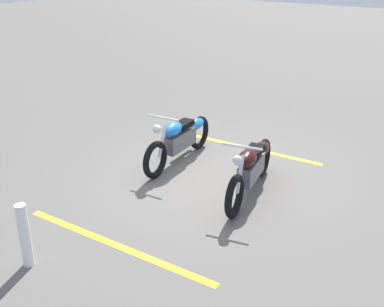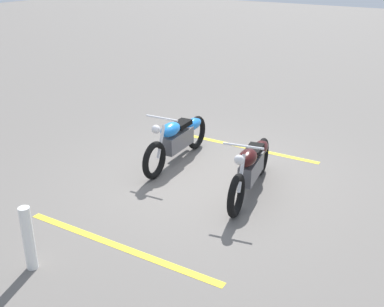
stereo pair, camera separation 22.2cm
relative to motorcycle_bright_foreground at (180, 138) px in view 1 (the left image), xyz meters
name	(u,v)px [view 1 (the left image)]	position (x,y,z in m)	size (l,w,h in m)	color
ground_plane	(210,177)	(0.28, 0.86, -0.46)	(60.00, 60.00, 0.00)	#66605B
motorcycle_bright_foreground	(180,138)	(0.00, 0.00, 0.00)	(2.23, 0.62, 1.04)	black
motorcycle_dark_foreground	(251,167)	(0.38, 1.71, 0.00)	(2.21, 0.75, 1.04)	black
bollard_post	(25,236)	(3.74, 0.37, -0.03)	(0.14, 0.14, 0.86)	white
parking_stripe_near	(245,147)	(-1.29, 0.69, -0.46)	(3.20, 0.12, 0.01)	yellow
parking_stripe_mid	(115,245)	(2.79, 0.95, -0.46)	(3.20, 0.12, 0.01)	yellow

